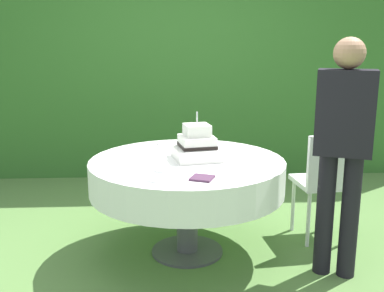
{
  "coord_description": "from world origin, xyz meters",
  "views": [
    {
      "loc": [
        -0.14,
        -3.2,
        1.57
      ],
      "look_at": [
        0.04,
        0.01,
        0.83
      ],
      "focal_mm": 42.47,
      "sensor_mm": 36.0,
      "label": 1
    }
  ],
  "objects_px": {
    "serving_plate_left": "(157,150)",
    "cake_table": "(187,176)",
    "napkin_stack": "(202,178)",
    "wedding_cake": "(197,146)",
    "garden_chair": "(326,177)",
    "serving_plate_far": "(164,169)",
    "serving_plate_right": "(164,144)",
    "standing_person": "(343,143)",
    "serving_plate_near": "(156,179)"
  },
  "relations": [
    {
      "from": "serving_plate_left",
      "to": "cake_table",
      "type": "bearing_deg",
      "value": -53.16
    },
    {
      "from": "cake_table",
      "to": "serving_plate_far",
      "type": "xyz_separation_m",
      "value": [
        -0.16,
        -0.27,
        0.13
      ]
    },
    {
      "from": "serving_plate_left",
      "to": "garden_chair",
      "type": "bearing_deg",
      "value": -6.77
    },
    {
      "from": "cake_table",
      "to": "wedding_cake",
      "type": "relative_size",
      "value": 3.75
    },
    {
      "from": "wedding_cake",
      "to": "napkin_stack",
      "type": "height_order",
      "value": "wedding_cake"
    },
    {
      "from": "cake_table",
      "to": "serving_plate_near",
      "type": "distance_m",
      "value": 0.55
    },
    {
      "from": "serving_plate_near",
      "to": "garden_chair",
      "type": "relative_size",
      "value": 0.13
    },
    {
      "from": "serving_plate_near",
      "to": "serving_plate_left",
      "type": "distance_m",
      "value": 0.79
    },
    {
      "from": "serving_plate_right",
      "to": "serving_plate_far",
      "type": "bearing_deg",
      "value": -89.4
    },
    {
      "from": "garden_chair",
      "to": "serving_plate_left",
      "type": "bearing_deg",
      "value": 173.23
    },
    {
      "from": "cake_table",
      "to": "serving_plate_right",
      "type": "distance_m",
      "value": 0.56
    },
    {
      "from": "garden_chair",
      "to": "napkin_stack",
      "type": "bearing_deg",
      "value": -148.57
    },
    {
      "from": "serving_plate_right",
      "to": "garden_chair",
      "type": "xyz_separation_m",
      "value": [
        1.27,
        -0.38,
        -0.2
      ]
    },
    {
      "from": "serving_plate_left",
      "to": "serving_plate_near",
      "type": "bearing_deg",
      "value": -89.44
    },
    {
      "from": "napkin_stack",
      "to": "wedding_cake",
      "type": "bearing_deg",
      "value": 89.84
    },
    {
      "from": "wedding_cake",
      "to": "standing_person",
      "type": "distance_m",
      "value": 1.01
    },
    {
      "from": "wedding_cake",
      "to": "serving_plate_near",
      "type": "xyz_separation_m",
      "value": [
        -0.29,
        -0.51,
        -0.09
      ]
    },
    {
      "from": "garden_chair",
      "to": "cake_table",
      "type": "bearing_deg",
      "value": -172.57
    },
    {
      "from": "serving_plate_near",
      "to": "napkin_stack",
      "type": "xyz_separation_m",
      "value": [
        0.29,
        0.01,
        0.0
      ]
    },
    {
      "from": "serving_plate_near",
      "to": "serving_plate_right",
      "type": "xyz_separation_m",
      "value": [
        0.04,
        1.01,
        0.0
      ]
    },
    {
      "from": "serving_plate_right",
      "to": "napkin_stack",
      "type": "bearing_deg",
      "value": -76.18
    },
    {
      "from": "serving_plate_right",
      "to": "serving_plate_near",
      "type": "bearing_deg",
      "value": -92.48
    },
    {
      "from": "wedding_cake",
      "to": "serving_plate_left",
      "type": "xyz_separation_m",
      "value": [
        -0.3,
        0.28,
        -0.09
      ]
    },
    {
      "from": "garden_chair",
      "to": "standing_person",
      "type": "distance_m",
      "value": 0.66
    },
    {
      "from": "cake_table",
      "to": "serving_plate_near",
      "type": "height_order",
      "value": "serving_plate_near"
    },
    {
      "from": "cake_table",
      "to": "garden_chair",
      "type": "distance_m",
      "value": 1.11
    },
    {
      "from": "serving_plate_far",
      "to": "serving_plate_left",
      "type": "xyz_separation_m",
      "value": [
        -0.06,
        0.57,
        0.0
      ]
    },
    {
      "from": "serving_plate_left",
      "to": "napkin_stack",
      "type": "relative_size",
      "value": 0.75
    },
    {
      "from": "wedding_cake",
      "to": "serving_plate_right",
      "type": "distance_m",
      "value": 0.56
    },
    {
      "from": "napkin_stack",
      "to": "garden_chair",
      "type": "relative_size",
      "value": 0.15
    },
    {
      "from": "cake_table",
      "to": "standing_person",
      "type": "distance_m",
      "value": 1.11
    },
    {
      "from": "cake_table",
      "to": "serving_plate_far",
      "type": "distance_m",
      "value": 0.34
    },
    {
      "from": "wedding_cake",
      "to": "serving_plate_left",
      "type": "bearing_deg",
      "value": 137.4
    },
    {
      "from": "wedding_cake",
      "to": "serving_plate_far",
      "type": "height_order",
      "value": "wedding_cake"
    },
    {
      "from": "napkin_stack",
      "to": "cake_table",
      "type": "bearing_deg",
      "value": 98.74
    },
    {
      "from": "serving_plate_near",
      "to": "cake_table",
      "type": "bearing_deg",
      "value": 66.15
    },
    {
      "from": "cake_table",
      "to": "garden_chair",
      "type": "bearing_deg",
      "value": 7.43
    },
    {
      "from": "wedding_cake",
      "to": "napkin_stack",
      "type": "bearing_deg",
      "value": -90.16
    },
    {
      "from": "serving_plate_right",
      "to": "garden_chair",
      "type": "relative_size",
      "value": 0.14
    },
    {
      "from": "napkin_stack",
      "to": "standing_person",
      "type": "distance_m",
      "value": 0.95
    },
    {
      "from": "serving_plate_far",
      "to": "serving_plate_near",
      "type": "bearing_deg",
      "value": -103.27
    },
    {
      "from": "wedding_cake",
      "to": "serving_plate_far",
      "type": "bearing_deg",
      "value": -129.31
    },
    {
      "from": "serving_plate_far",
      "to": "serving_plate_left",
      "type": "distance_m",
      "value": 0.57
    },
    {
      "from": "cake_table",
      "to": "serving_plate_left",
      "type": "relative_size",
      "value": 14.09
    },
    {
      "from": "serving_plate_right",
      "to": "standing_person",
      "type": "distance_m",
      "value": 1.49
    },
    {
      "from": "serving_plate_left",
      "to": "garden_chair",
      "type": "relative_size",
      "value": 0.11
    },
    {
      "from": "cake_table",
      "to": "serving_plate_left",
      "type": "height_order",
      "value": "serving_plate_left"
    },
    {
      "from": "serving_plate_near",
      "to": "serving_plate_far",
      "type": "xyz_separation_m",
      "value": [
        0.05,
        0.22,
        0.0
      ]
    },
    {
      "from": "serving_plate_left",
      "to": "serving_plate_right",
      "type": "relative_size",
      "value": 0.82
    },
    {
      "from": "wedding_cake",
      "to": "serving_plate_right",
      "type": "xyz_separation_m",
      "value": [
        -0.25,
        0.5,
        -0.09
      ]
    }
  ]
}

